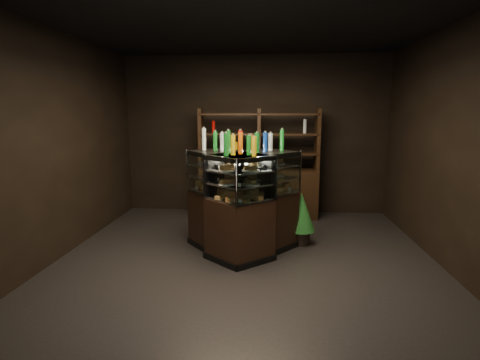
% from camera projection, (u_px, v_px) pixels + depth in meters
% --- Properties ---
extents(ground, '(5.00, 5.00, 0.00)m').
position_uv_depth(ground, '(246.00, 259.00, 5.02)').
color(ground, black).
rests_on(ground, ground).
extents(room_shell, '(5.02, 5.02, 3.01)m').
position_uv_depth(room_shell, '(247.00, 112.00, 4.67)').
color(room_shell, black).
rests_on(room_shell, ground).
extents(display_case, '(1.67, 1.40, 1.41)m').
position_uv_depth(display_case, '(241.00, 219.00, 5.19)').
color(display_case, black).
rests_on(display_case, ground).
extents(food_display, '(1.26, 1.00, 0.44)m').
position_uv_depth(food_display, '(241.00, 179.00, 5.09)').
color(food_display, '#DEA44F').
rests_on(food_display, display_case).
extents(bottles_top, '(1.08, 0.86, 0.30)m').
position_uv_depth(bottles_top, '(241.00, 142.00, 5.00)').
color(bottles_top, silver).
rests_on(bottles_top, display_case).
extents(potted_conifer, '(0.41, 0.41, 0.88)m').
position_uv_depth(potted_conifer, '(301.00, 211.00, 5.51)').
color(potted_conifer, black).
rests_on(potted_conifer, ground).
extents(back_shelving, '(2.18, 0.52, 2.00)m').
position_uv_depth(back_shelving, '(258.00, 185.00, 6.91)').
color(back_shelving, black).
rests_on(back_shelving, ground).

